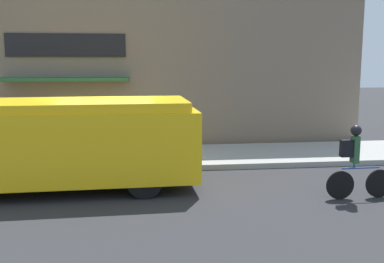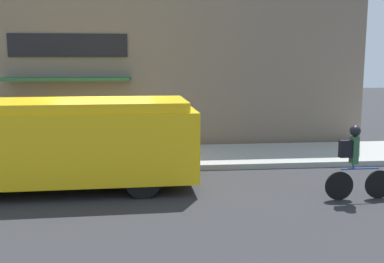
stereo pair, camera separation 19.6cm
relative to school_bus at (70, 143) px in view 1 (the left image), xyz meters
name	(u,v)px [view 1 (the left image)]	position (x,y,z in m)	size (l,w,h in m)	color
ground_plane	(106,173)	(0.70, 1.27, -1.06)	(70.00, 70.00, 0.00)	#2B2B2D
sidewalk	(110,158)	(0.70, 2.75, -0.98)	(28.00, 2.96, 0.15)	#999993
storefront	(109,65)	(0.66, 4.57, 1.70)	(17.08, 1.10, 5.53)	#756656
school_bus	(70,143)	(0.00, 0.00, 0.00)	(6.50, 2.85, 2.03)	yellow
cyclist	(356,162)	(6.11, -1.56, -0.25)	(1.51, 0.23, 1.59)	black
trash_bin	(0,138)	(-2.57, 3.48, -0.44)	(0.63, 0.63, 0.93)	#2D5138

